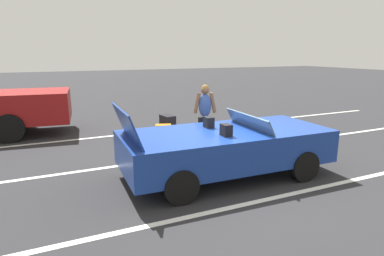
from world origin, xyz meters
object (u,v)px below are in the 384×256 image
convertible_car (234,146)px  suitcase_large_black (168,128)px  traveler_person (205,113)px  suitcase_medium_bright (164,136)px

convertible_car → suitcase_large_black: (-0.35, 2.94, -0.22)m
convertible_car → traveler_person: bearing=83.0°
convertible_car → suitcase_medium_bright: (-0.68, 2.37, -0.28)m
convertible_car → traveler_person: 1.97m
suitcase_medium_bright → traveler_person: 1.24m
suitcase_large_black → suitcase_medium_bright: bearing=-128.4°
suitcase_large_black → traveler_person: bearing=-66.1°
suitcase_medium_bright → suitcase_large_black: bearing=-11.2°
suitcase_large_black → traveler_person: 1.33m
convertible_car → suitcase_large_black: bearing=98.4°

